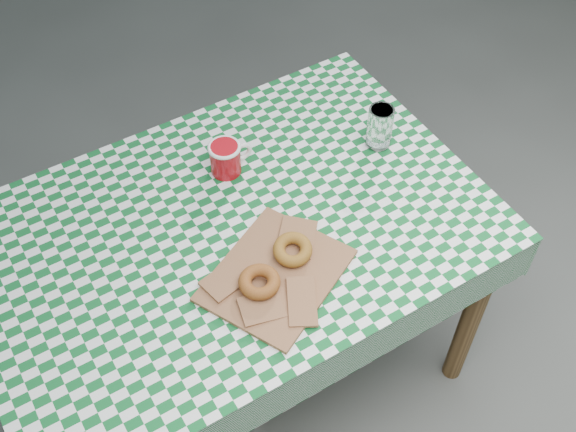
# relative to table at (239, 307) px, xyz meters

# --- Properties ---
(ground) EXTENTS (60.00, 60.00, 0.00)m
(ground) POSITION_rel_table_xyz_m (-0.10, -0.00, -0.38)
(ground) COLOR #4C4C47
(ground) RESTS_ON ground
(table) EXTENTS (1.36, 0.97, 0.75)m
(table) POSITION_rel_table_xyz_m (0.00, 0.00, 0.00)
(table) COLOR #54361D
(table) RESTS_ON ground
(tablecloth) EXTENTS (1.39, 0.99, 0.01)m
(tablecloth) POSITION_rel_table_xyz_m (0.00, 0.00, 0.38)
(tablecloth) COLOR #0D5824
(tablecloth) RESTS_ON table
(paper_bag) EXTENTS (0.41, 0.37, 0.02)m
(paper_bag) POSITION_rel_table_xyz_m (0.00, -0.19, 0.39)
(paper_bag) COLOR #9B6743
(paper_bag) RESTS_ON tablecloth
(bagel_front) EXTENTS (0.12, 0.12, 0.03)m
(bagel_front) POSITION_rel_table_xyz_m (-0.05, -0.20, 0.41)
(bagel_front) COLOR brown
(bagel_front) RESTS_ON paper_bag
(bagel_back) EXTENTS (0.14, 0.14, 0.03)m
(bagel_back) POSITION_rel_table_xyz_m (0.07, -0.17, 0.41)
(bagel_back) COLOR #905C1D
(bagel_back) RESTS_ON paper_bag
(coffee_mug) EXTENTS (0.18, 0.18, 0.09)m
(coffee_mug) POSITION_rel_table_xyz_m (0.10, 0.17, 0.43)
(coffee_mug) COLOR #A60A13
(coffee_mug) RESTS_ON tablecloth
(drinking_glass) EXTENTS (0.07, 0.07, 0.13)m
(drinking_glass) POSITION_rel_table_xyz_m (0.50, 0.01, 0.44)
(drinking_glass) COLOR white
(drinking_glass) RESTS_ON tablecloth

